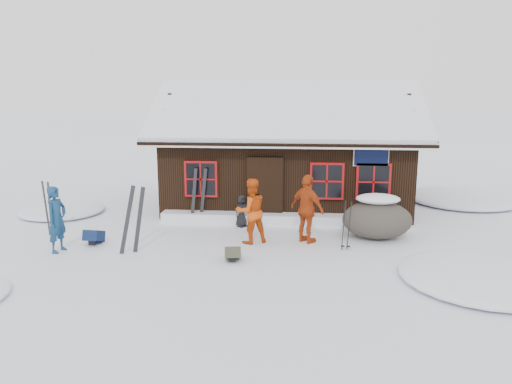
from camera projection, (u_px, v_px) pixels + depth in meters
ground at (225, 245)px, 13.37m from camera, size 120.00×120.00×0.00m
mountain_hut at (287, 161)px, 17.77m from camera, size 8.90×6.09×4.42m
snow_drift at (284, 219)px, 15.40m from camera, size 7.60×0.60×0.35m
snow_mounds at (288, 228)px, 15.04m from camera, size 20.60×13.20×0.48m
skier_teal at (57, 219)px, 12.72m from camera, size 0.53×0.70×1.71m
skier_orange_left at (251, 211)px, 13.44m from camera, size 1.08×0.99×1.78m
skier_orange_right at (307, 209)px, 13.45m from camera, size 1.13×1.07×1.88m
skier_crouched at (242, 211)px, 15.08m from camera, size 0.56×0.56×0.98m
boulder at (377, 218)px, 13.91m from camera, size 1.93×1.45×1.13m
ski_pair_left at (133, 220)px, 12.59m from camera, size 0.75×0.22×1.81m
ski_pair_mid at (48, 209)px, 14.31m from camera, size 0.37×0.30×1.59m
ski_pair_right at (198, 197)px, 15.45m from camera, size 0.55×0.25×1.77m
ski_poles at (346, 226)px, 12.93m from camera, size 0.24×0.12×1.33m
backpack_blue at (94, 238)px, 13.50m from camera, size 0.43×0.56×0.29m
backpack_olive at (233, 255)px, 12.20m from camera, size 0.46×0.56×0.28m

